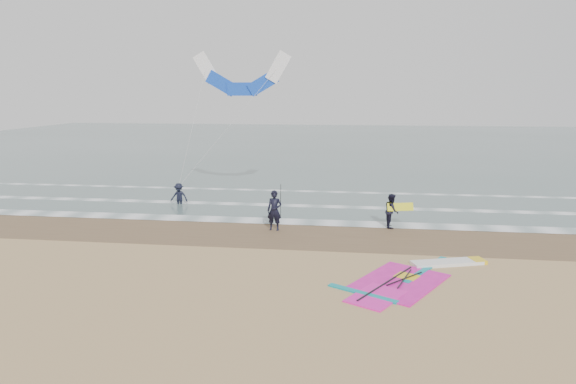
# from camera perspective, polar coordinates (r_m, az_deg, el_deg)

# --- Properties ---
(ground) EXTENTS (120.00, 120.00, 0.00)m
(ground) POSITION_cam_1_polar(r_m,az_deg,el_deg) (18.31, 3.55, -9.91)
(ground) COLOR tan
(ground) RESTS_ON ground
(sea_water) EXTENTS (120.00, 80.00, 0.02)m
(sea_water) POSITION_cam_1_polar(r_m,az_deg,el_deg) (65.41, 6.60, 5.23)
(sea_water) COLOR #47605E
(sea_water) RESTS_ON ground
(wet_sand_band) EXTENTS (120.00, 5.00, 0.01)m
(wet_sand_band) POSITION_cam_1_polar(r_m,az_deg,el_deg) (24.00, 4.59, -4.81)
(wet_sand_band) COLOR brown
(wet_sand_band) RESTS_ON ground
(foam_waterline) EXTENTS (120.00, 9.15, 0.02)m
(foam_waterline) POSITION_cam_1_polar(r_m,az_deg,el_deg) (28.29, 5.08, -2.32)
(foam_waterline) COLOR white
(foam_waterline) RESTS_ON ground
(windsurf_rig) EXTENTS (5.99, 5.68, 0.14)m
(windsurf_rig) POSITION_cam_1_polar(r_m,az_deg,el_deg) (19.17, 13.83, -9.12)
(windsurf_rig) COLOR white
(windsurf_rig) RESTS_ON ground
(person_standing) EXTENTS (0.75, 0.53, 1.95)m
(person_standing) POSITION_cam_1_polar(r_m,az_deg,el_deg) (24.57, -1.52, -2.07)
(person_standing) COLOR black
(person_standing) RESTS_ON ground
(person_walking) EXTENTS (0.67, 0.84, 1.68)m
(person_walking) POSITION_cam_1_polar(r_m,az_deg,el_deg) (25.61, 11.44, -2.05)
(person_walking) COLOR black
(person_walking) RESTS_ON ground
(person_wading) EXTENTS (1.06, 0.63, 1.62)m
(person_wading) POSITION_cam_1_polar(r_m,az_deg,el_deg) (30.95, -12.04, 0.11)
(person_wading) COLOR black
(person_wading) RESTS_ON ground
(held_pole) EXTENTS (0.17, 0.86, 1.82)m
(held_pole) POSITION_cam_1_polar(r_m,az_deg,el_deg) (24.42, -0.83, -1.05)
(held_pole) COLOR black
(held_pole) RESTS_ON ground
(carried_kiteboard) EXTENTS (1.30, 0.51, 0.39)m
(carried_kiteboard) POSITION_cam_1_polar(r_m,az_deg,el_deg) (25.50, 12.37, -1.63)
(carried_kiteboard) COLOR yellow
(carried_kiteboard) RESTS_ON ground
(surf_kite) EXTENTS (6.42, 2.51, 7.94)m
(surf_kite) POSITION_cam_1_polar(r_m,az_deg,el_deg) (31.74, -5.15, 12.46)
(surf_kite) COLOR white
(surf_kite) RESTS_ON ground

